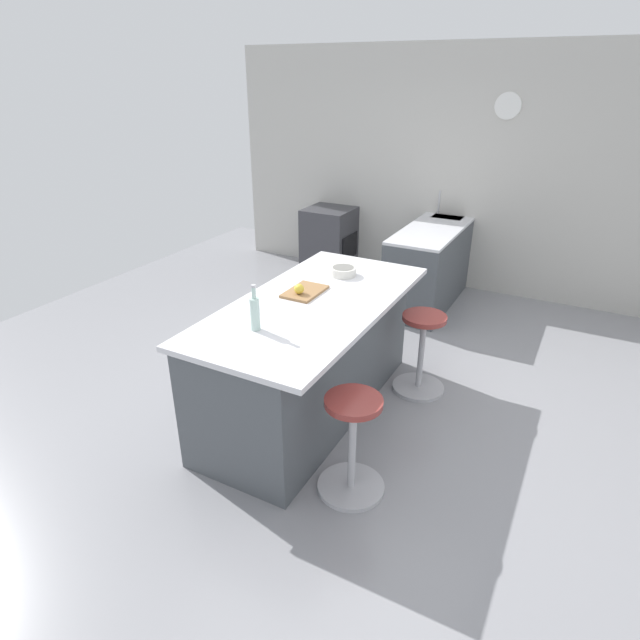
% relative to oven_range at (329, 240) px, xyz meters
% --- Properties ---
extents(ground_plane, '(7.78, 7.78, 0.00)m').
position_rel_oven_range_xyz_m(ground_plane, '(2.64, 1.48, -0.43)').
color(ground_plane, gray).
extents(interior_partition_left, '(0.15, 5.80, 2.79)m').
position_rel_oven_range_xyz_m(interior_partition_left, '(-0.35, 1.48, 0.97)').
color(interior_partition_left, beige).
rests_on(interior_partition_left, ground_plane).
extents(sink_cabinet, '(2.32, 0.60, 1.17)m').
position_rel_oven_range_xyz_m(sink_cabinet, '(-0.00, 1.51, 0.02)').
color(sink_cabinet, '#4C5156').
rests_on(sink_cabinet, ground_plane).
extents(oven_range, '(0.60, 0.61, 0.86)m').
position_rel_oven_range_xyz_m(oven_range, '(0.00, 0.00, 0.00)').
color(oven_range, '#38383D').
rests_on(oven_range, ground_plane).
extents(kitchen_island, '(2.15, 1.03, 0.95)m').
position_rel_oven_range_xyz_m(kitchen_island, '(2.95, 1.35, 0.05)').
color(kitchen_island, '#4C5156').
rests_on(kitchen_island, ground_plane).
extents(stool_by_window, '(0.44, 0.44, 0.70)m').
position_rel_oven_range_xyz_m(stool_by_window, '(2.27, 2.04, -0.10)').
color(stool_by_window, '#B7B7BC').
rests_on(stool_by_window, ground_plane).
extents(stool_middle, '(0.44, 0.44, 0.70)m').
position_rel_oven_range_xyz_m(stool_middle, '(3.62, 2.04, -0.10)').
color(stool_middle, '#B7B7BC').
rests_on(stool_middle, ground_plane).
extents(cutting_board, '(0.36, 0.24, 0.02)m').
position_rel_oven_range_xyz_m(cutting_board, '(2.84, 1.25, 0.53)').
color(cutting_board, olive).
rests_on(cutting_board, kitchen_island).
extents(apple_yellow, '(0.08, 0.08, 0.08)m').
position_rel_oven_range_xyz_m(apple_yellow, '(2.91, 1.25, 0.57)').
color(apple_yellow, gold).
rests_on(apple_yellow, cutting_board).
extents(water_bottle, '(0.06, 0.06, 0.31)m').
position_rel_oven_range_xyz_m(water_bottle, '(3.54, 1.28, 0.64)').
color(water_bottle, silver).
rests_on(water_bottle, kitchen_island).
extents(fruit_bowl, '(0.22, 0.22, 0.07)m').
position_rel_oven_range_xyz_m(fruit_bowl, '(2.36, 1.34, 0.56)').
color(fruit_bowl, silver).
rests_on(fruit_bowl, kitchen_island).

